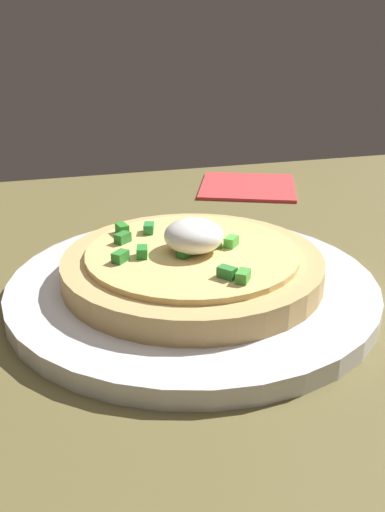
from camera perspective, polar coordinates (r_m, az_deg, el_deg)
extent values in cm
cube|color=brown|center=(49.06, 1.34, -3.69)|extent=(101.67, 74.97, 2.08)
cylinder|color=silver|center=(45.86, 0.00, -3.18)|extent=(29.40, 29.40, 1.53)
cylinder|color=tan|center=(45.10, 0.00, -1.16)|extent=(20.66, 20.66, 2.02)
cylinder|color=#E6C174|center=(44.60, 0.00, 0.30)|extent=(16.80, 16.80, 0.47)
ellipsoid|color=white|center=(43.94, 0.13, 2.07)|extent=(4.65, 4.65, 2.57)
cube|color=#258C2E|center=(43.34, -5.09, 0.41)|extent=(1.06, 1.42, 0.80)
cube|color=#34842F|center=(43.25, -0.74, 0.45)|extent=(1.51, 1.38, 0.80)
cube|color=#2C7E2F|center=(46.25, -7.03, 1.82)|extent=(1.50, 1.43, 0.80)
cube|color=green|center=(47.03, -0.10, 2.37)|extent=(1.42, 1.50, 0.80)
cube|color=#2A8C32|center=(45.15, 2.44, 1.43)|extent=(1.46, 1.13, 0.80)
cube|color=green|center=(45.24, 3.92, 1.45)|extent=(1.46, 1.48, 0.80)
cube|color=#2A8E2A|center=(48.24, -7.08, 2.73)|extent=(1.06, 1.42, 0.80)
cube|color=green|center=(39.46, 5.48, -1.99)|extent=(1.40, 1.50, 0.80)
cube|color=#2D882E|center=(42.68, -7.27, -0.07)|extent=(1.47, 1.47, 0.80)
cube|color=#2F8936|center=(39.85, 3.49, -1.66)|extent=(1.42, 1.50, 0.80)
cube|color=#288C3B|center=(48.18, -4.41, 2.82)|extent=(1.14, 1.46, 0.80)
cube|color=#D33738|center=(75.49, 5.57, 6.97)|extent=(15.92, 15.92, 0.40)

